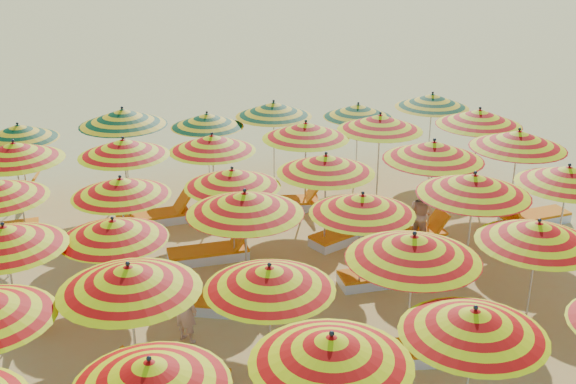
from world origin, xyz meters
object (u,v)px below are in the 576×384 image
(umbrella_1, at_px, (150,374))
(umbrella_24, at_px, (14,151))
(umbrella_22, at_px, (434,151))
(umbrella_23, at_px, (518,139))
(lounger_16, at_px, (234,208))
(umbrella_21, at_px, (326,164))
(umbrella_9, at_px, (414,247))
(lounger_18, at_px, (7,195))
(lounger_9, at_px, (383,276))
(umbrella_30, at_px, (18,132))
(lounger_6, at_px, (445,351))
(lounger_17, at_px, (286,203))
(umbrella_15, at_px, (362,204))
(umbrella_3, at_px, (474,322))
(umbrella_7, at_px, (129,278))
(umbrella_27, at_px, (306,130))
(umbrella_29, at_px, (479,117))
(umbrella_34, at_px, (358,111))
(umbrella_14, at_px, (245,203))
(lounger_15, at_px, (155,217))
(umbrella_16, at_px, (474,185))
(lounger_10, at_px, (210,253))
(lounger_11, at_px, (346,234))
(umbrella_28, at_px, (380,122))
(umbrella_31, at_px, (123,117))
(umbrella_8, at_px, (269,278))
(umbrella_13, at_px, (113,229))
(umbrella_12, at_px, (4,237))
(umbrella_33, at_px, (274,109))
(umbrella_26, at_px, (212,143))
(beachgoer_a, at_px, (186,309))
(lounger_12, at_px, (410,236))
(umbrella_10, at_px, (538,233))
(lounger_13, at_px, (533,218))
(umbrella_35, at_px, (432,101))
(umbrella_25, at_px, (123,147))
(lounger_8, at_px, (218,303))
(umbrella_32, at_px, (207,120))
(beachgoer_b, at_px, (421,213))
(umbrella_2, at_px, (331,349))

(umbrella_1, height_order, umbrella_24, umbrella_24)
(umbrella_22, xyz_separation_m, umbrella_24, (-8.91, 2.43, -0.07))
(umbrella_23, distance_m, lounger_16, 6.90)
(umbrella_21, bearing_deg, umbrella_9, -88.44)
(lounger_18, bearing_deg, lounger_9, -30.27)
(umbrella_30, height_order, lounger_16, umbrella_30)
(lounger_6, distance_m, lounger_17, 6.95)
(umbrella_15, height_order, umbrella_21, umbrella_21)
(umbrella_23, height_order, lounger_9, umbrella_23)
(umbrella_3, distance_m, lounger_9, 4.85)
(umbrella_3, relative_size, umbrella_24, 1.13)
(umbrella_7, bearing_deg, umbrella_27, 55.42)
(umbrella_23, relative_size, umbrella_29, 1.17)
(umbrella_34, bearing_deg, umbrella_14, -124.91)
(lounger_15, bearing_deg, umbrella_34, 15.25)
(umbrella_1, height_order, umbrella_16, umbrella_16)
(umbrella_3, height_order, umbrella_14, umbrella_14)
(lounger_10, xyz_separation_m, lounger_11, (3.13, 0.21, 0.00))
(umbrella_28, height_order, umbrella_31, umbrella_31)
(umbrella_34, bearing_deg, umbrella_8, -117.02)
(umbrella_14, bearing_deg, lounger_16, 82.97)
(umbrella_24, relative_size, lounger_18, 1.27)
(umbrella_28, height_order, umbrella_30, umbrella_28)
(umbrella_13, height_order, umbrella_21, umbrella_21)
(umbrella_12, relative_size, lounger_17, 1.47)
(umbrella_15, bearing_deg, umbrella_12, 179.82)
(umbrella_22, xyz_separation_m, umbrella_33, (-2.49, 4.71, -0.14))
(umbrella_3, bearing_deg, umbrella_33, 90.92)
(umbrella_30, bearing_deg, umbrella_12, -86.88)
(umbrella_26, xyz_separation_m, umbrella_34, (4.39, 2.24, -0.11))
(beachgoer_a, bearing_deg, lounger_12, -102.30)
(umbrella_10, height_order, lounger_13, umbrella_10)
(umbrella_16, height_order, lounger_12, umbrella_16)
(umbrella_21, bearing_deg, lounger_18, 146.83)
(umbrella_13, relative_size, umbrella_23, 0.90)
(umbrella_10, bearing_deg, umbrella_34, 91.16)
(lounger_11, bearing_deg, lounger_16, 111.65)
(umbrella_28, height_order, lounger_17, umbrella_28)
(umbrella_8, xyz_separation_m, umbrella_35, (6.74, 8.88, 0.07))
(umbrella_13, xyz_separation_m, umbrella_25, (0.35, 4.18, 0.15))
(umbrella_16, distance_m, lounger_15, 7.55)
(umbrella_7, distance_m, umbrella_14, 3.18)
(lounger_8, xyz_separation_m, lounger_17, (2.42, 4.42, 0.00))
(umbrella_1, xyz_separation_m, umbrella_32, (2.27, 10.89, -0.03))
(umbrella_1, height_order, umbrella_23, umbrella_23)
(umbrella_33, bearing_deg, umbrella_21, -89.37)
(umbrella_32, relative_size, beachgoer_b, 1.57)
(umbrella_26, height_order, lounger_15, umbrella_26)
(umbrella_25, height_order, umbrella_30, umbrella_25)
(umbrella_2, bearing_deg, umbrella_28, 65.54)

